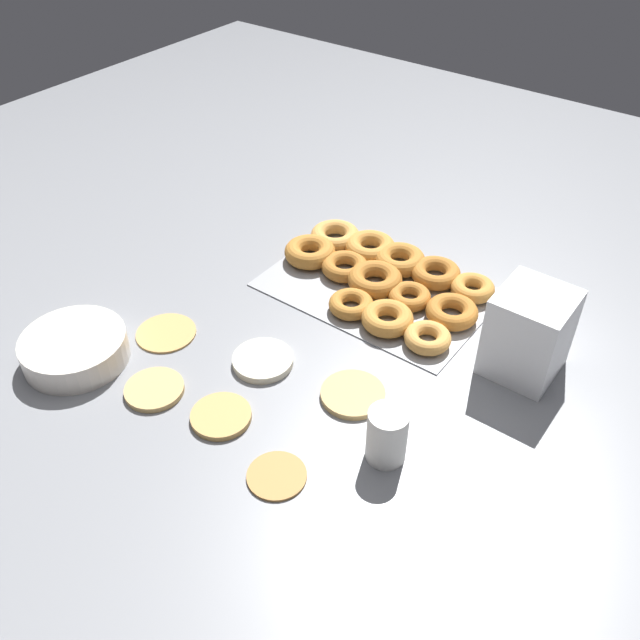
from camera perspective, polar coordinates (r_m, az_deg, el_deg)
The scene contains 11 objects.
ground_plane at distance 1.28m, azimuth -2.05°, elevation -2.79°, with size 3.00×3.00×0.00m, color gray.
pancake_0 at distance 1.26m, azimuth -4.83°, elevation -3.41°, with size 0.11×0.11×0.01m, color beige.
pancake_1 at distance 1.09m, azimuth -3.67°, elevation -12.88°, with size 0.10×0.10×0.01m, color #B27F42.
pancake_2 at distance 1.35m, azimuth -12.84°, elevation -1.00°, with size 0.12×0.12×0.01m, color tan.
pancake_3 at distance 1.20m, azimuth 2.78°, elevation -6.26°, with size 0.11×0.11×0.01m, color tan.
pancake_4 at distance 1.17m, azimuth -8.30°, elevation -8.03°, with size 0.10×0.10×0.01m, color tan.
pancake_5 at distance 1.24m, azimuth -13.78°, elevation -5.70°, with size 0.11×0.11×0.01m, color tan.
donut_tray at distance 1.44m, azimuth 5.23°, elevation 3.61°, with size 0.46×0.31×0.04m.
batter_bowl at distance 1.33m, azimuth -19.95°, elevation -2.28°, with size 0.19×0.19×0.05m.
container_stack at distance 1.25m, azimuth 17.16°, elevation -1.05°, with size 0.13×0.13×0.17m.
paper_cup at distance 1.08m, azimuth 5.66°, elevation -9.65°, with size 0.07×0.07×0.10m.
Camera 1 is at (-0.60, 0.73, 0.87)m, focal length 38.00 mm.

